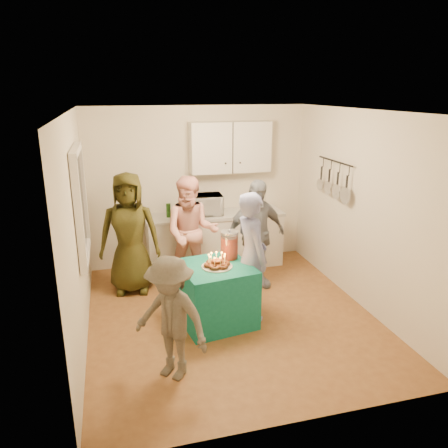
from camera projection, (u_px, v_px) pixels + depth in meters
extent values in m
plane|color=brown|center=(231.00, 315.00, 5.72)|extent=(4.00, 4.00, 0.00)
plane|color=white|center=(232.00, 111.00, 4.95)|extent=(4.00, 4.00, 0.00)
plane|color=silver|center=(198.00, 187.00, 7.18)|extent=(3.60, 3.60, 0.00)
plane|color=silver|center=(77.00, 232.00, 4.90)|extent=(4.00, 4.00, 0.00)
plane|color=silver|center=(362.00, 210.00, 5.78)|extent=(4.00, 4.00, 0.00)
cube|color=black|center=(79.00, 204.00, 5.11)|extent=(0.04, 1.00, 1.20)
cube|color=white|center=(215.00, 241.00, 7.21)|extent=(2.20, 0.58, 0.86)
cube|color=beige|center=(215.00, 215.00, 7.08)|extent=(2.24, 0.62, 0.05)
cube|color=white|center=(230.00, 147.00, 6.97)|extent=(1.30, 0.30, 0.80)
cube|color=black|center=(333.00, 178.00, 6.31)|extent=(0.12, 1.00, 0.60)
imported|color=white|center=(204.00, 205.00, 6.98)|extent=(0.60, 0.42, 0.32)
cube|color=#117060|center=(216.00, 294.00, 5.47)|extent=(0.97, 0.97, 0.76)
cylinder|color=red|center=(229.00, 246.00, 5.56)|extent=(0.22, 0.22, 0.34)
imported|color=#858CC1|center=(252.00, 256.00, 5.49)|extent=(0.47, 0.65, 1.65)
imported|color=brown|center=(130.00, 233.00, 6.20)|extent=(0.93, 0.68, 1.75)
imported|color=#F68480|center=(192.00, 233.00, 6.36)|extent=(0.94, 0.81, 1.67)
imported|color=black|center=(255.00, 235.00, 6.34)|extent=(1.01, 0.57, 1.63)
imported|color=#4C463D|center=(171.00, 319.00, 4.34)|extent=(0.95, 0.94, 1.31)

